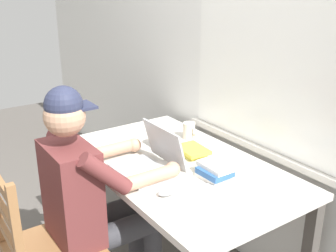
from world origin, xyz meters
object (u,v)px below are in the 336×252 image
(laptop, at_px, (151,160))
(book_stack_side, at_px, (192,151))
(desk, at_px, (177,178))
(coffee_mug_white, at_px, (189,131))
(wooden_chair, at_px, (41,250))
(coffee_mug_dark, at_px, (157,139))
(computer_mouse, at_px, (167,191))
(seated_person, at_px, (92,192))
(book_stack_main, at_px, (215,171))

(laptop, bearing_deg, book_stack_side, 94.74)
(desk, bearing_deg, coffee_mug_white, 132.69)
(wooden_chair, relative_size, coffee_mug_dark, 7.87)
(desk, relative_size, computer_mouse, 13.82)
(wooden_chair, xyz_separation_m, coffee_mug_dark, (-0.20, 0.80, 0.33))
(seated_person, height_order, book_stack_side, seated_person)
(coffee_mug_white, xyz_separation_m, coffee_mug_dark, (-0.00, -0.23, -0.00))
(computer_mouse, bearing_deg, coffee_mug_dark, 151.56)
(computer_mouse, distance_m, book_stack_side, 0.46)
(seated_person, bearing_deg, wooden_chair, -90.00)
(coffee_mug_white, bearing_deg, desk, -47.31)
(wooden_chair, distance_m, book_stack_side, 0.94)
(book_stack_side, bearing_deg, coffee_mug_dark, -156.99)
(desk, bearing_deg, book_stack_main, 11.56)
(wooden_chair, xyz_separation_m, coffee_mug_white, (-0.19, 1.03, 0.33))
(seated_person, bearing_deg, desk, 83.34)
(coffee_mug_dark, xyz_separation_m, book_stack_main, (0.50, 0.02, -0.01))
(book_stack_main, bearing_deg, coffee_mug_dark, -178.07)
(computer_mouse, height_order, book_stack_side, book_stack_side)
(laptop, distance_m, book_stack_side, 0.29)
(seated_person, xyz_separation_m, book_stack_side, (0.02, 0.61, 0.08))
(desk, height_order, coffee_mug_dark, coffee_mug_dark)
(computer_mouse, bearing_deg, coffee_mug_white, 134.60)
(wooden_chair, relative_size, book_stack_main, 5.31)
(book_stack_main, bearing_deg, coffee_mug_white, 156.39)
(wooden_chair, bearing_deg, desk, 85.78)
(seated_person, distance_m, coffee_mug_white, 0.78)
(coffee_mug_dark, height_order, book_stack_side, coffee_mug_dark)
(wooden_chair, xyz_separation_m, book_stack_main, (0.31, 0.81, 0.32))
(book_stack_main, bearing_deg, book_stack_side, 165.18)
(coffee_mug_dark, bearing_deg, book_stack_main, 1.93)
(book_stack_side, bearing_deg, coffee_mug_white, 146.29)
(seated_person, height_order, book_stack_main, seated_person)
(wooden_chair, height_order, book_stack_main, wooden_chair)
(seated_person, xyz_separation_m, computer_mouse, (0.31, 0.24, 0.07))
(seated_person, xyz_separation_m, book_stack_main, (0.31, 0.53, 0.09))
(coffee_mug_dark, bearing_deg, book_stack_side, 23.01)
(seated_person, distance_m, book_stack_side, 0.61)
(coffee_mug_dark, relative_size, book_stack_side, 0.59)
(seated_person, distance_m, book_stack_main, 0.62)
(desk, relative_size, book_stack_main, 7.77)
(wooden_chair, height_order, coffee_mug_dark, wooden_chair)
(computer_mouse, xyz_separation_m, coffee_mug_white, (-0.50, 0.51, 0.03))
(coffee_mug_white, bearing_deg, computer_mouse, -45.40)
(desk, relative_size, wooden_chair, 1.46)
(coffee_mug_dark, height_order, book_stack_main, coffee_mug_dark)
(book_stack_main, height_order, book_stack_side, book_stack_main)
(book_stack_side, bearing_deg, book_stack_main, -14.82)
(desk, bearing_deg, coffee_mug_dark, 172.25)
(coffee_mug_dark, xyz_separation_m, book_stack_side, (0.22, 0.09, -0.02))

